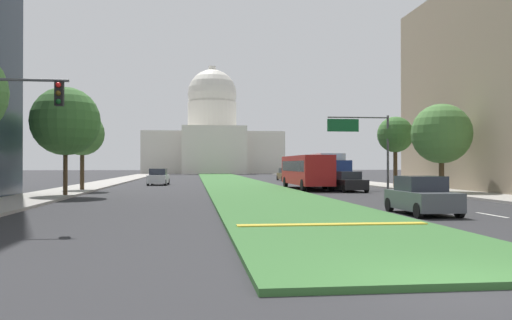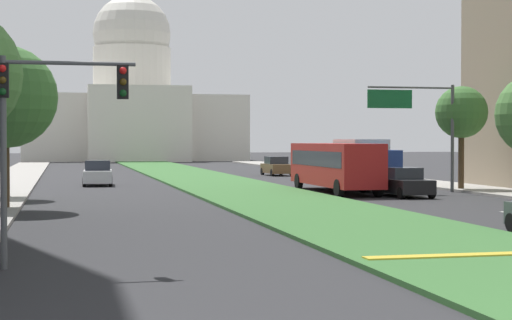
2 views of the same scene
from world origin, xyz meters
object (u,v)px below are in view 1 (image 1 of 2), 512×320
object	(u,v)px
street_tree_left_mid	(65,121)
street_tree_left_far	(82,134)
sedan_midblock	(348,182)
sedan_distant	(158,177)
box_truck_delivery	(330,170)
capitol_building	(212,140)
sedan_far_horizon	(286,175)
sedan_lead_stopped	(422,196)
street_tree_right_far	(395,135)
street_tree_right_mid	(441,134)
city_bus	(306,169)
overhead_guide_sign	(365,136)

from	to	relation	value
street_tree_left_mid	street_tree_left_far	xyz separation A→B (m)	(-0.48, 7.68, -0.40)
sedan_midblock	sedan_distant	xyz separation A→B (m)	(-16.13, 15.47, 0.05)
street_tree_left_mid	box_truck_delivery	world-z (taller)	street_tree_left_mid
capitol_building	sedan_far_horizon	bearing A→B (deg)	-82.94
sedan_lead_stopped	sedan_far_horizon	xyz separation A→B (m)	(2.57, 48.45, 0.01)
street_tree_right_far	sedan_far_horizon	size ratio (longest dim) A/B	1.53
street_tree_left_mid	street_tree_right_far	size ratio (longest dim) A/B	1.13
sedan_distant	capitol_building	bearing A→B (deg)	83.74
street_tree_left_far	sedan_lead_stopped	xyz separation A→B (m)	(18.91, -22.17, -3.89)
street_tree_right_mid	sedan_lead_stopped	world-z (taller)	street_tree_right_mid
sedan_midblock	street_tree_left_mid	bearing A→B (deg)	-166.80
street_tree_left_far	capitol_building	bearing A→B (deg)	81.29
street_tree_left_far	sedan_midblock	size ratio (longest dim) A/B	1.41
box_truck_delivery	city_bus	distance (m)	3.25
capitol_building	sedan_lead_stopped	size ratio (longest dim) A/B	8.14
overhead_guide_sign	city_bus	world-z (taller)	overhead_guide_sign
street_tree_left_far	sedan_far_horizon	distance (m)	34.16
capitol_building	sedan_distant	bearing A→B (deg)	-96.26
sedan_lead_stopped	sedan_midblock	bearing A→B (deg)	82.65
street_tree_right_mid	street_tree_right_far	distance (m)	8.07
street_tree_left_mid	street_tree_right_mid	size ratio (longest dim) A/B	1.09
street_tree_left_far	sedan_far_horizon	size ratio (longest dim) A/B	1.52
street_tree_right_far	capitol_building	bearing A→B (deg)	98.66
overhead_guide_sign	street_tree_right_far	world-z (taller)	street_tree_right_far
overhead_guide_sign	street_tree_right_far	xyz separation A→B (m)	(3.15, 1.01, 0.20)
street_tree_right_mid	city_bus	distance (m)	12.24
sedan_lead_stopped	street_tree_left_far	bearing A→B (deg)	130.46
sedan_distant	street_tree_right_mid	bearing A→B (deg)	-40.99
city_bus	capitol_building	bearing A→B (deg)	93.42
sedan_distant	overhead_guide_sign	bearing A→B (deg)	-33.29
sedan_far_horizon	city_bus	xyz separation A→B (m)	(-2.57, -24.54, 0.97)
overhead_guide_sign	street_tree_left_far	xyz separation A→B (m)	(-23.91, -0.47, 0.03)
sedan_far_horizon	street_tree_left_far	bearing A→B (deg)	-129.27
overhead_guide_sign	sedan_distant	xyz separation A→B (m)	(-18.63, 12.24, -3.83)
overhead_guide_sign	city_bus	bearing A→B (deg)	165.76
overhead_guide_sign	sedan_midblock	world-z (taller)	overhead_guide_sign
street_tree_right_far	overhead_guide_sign	bearing A→B (deg)	-162.26
capitol_building	sedan_midblock	xyz separation A→B (m)	(7.74, -92.07, -7.65)
sedan_far_horizon	capitol_building	bearing A→B (deg)	97.06
street_tree_right_far	sedan_far_horizon	world-z (taller)	street_tree_right_far
street_tree_right_mid	street_tree_right_far	bearing A→B (deg)	92.94
overhead_guide_sign	sedan_midblock	size ratio (longest dim) A/B	1.41
capitol_building	sedan_lead_stopped	world-z (taller)	capitol_building
street_tree_left_far	street_tree_right_far	world-z (taller)	street_tree_right_far
street_tree_left_mid	city_bus	xyz separation A→B (m)	(18.44, 9.42, -3.30)
sedan_midblock	city_bus	world-z (taller)	city_bus
capitol_building	sedan_distant	distance (m)	77.43
sedan_distant	box_truck_delivery	bearing A→B (deg)	-29.14
sedan_midblock	sedan_far_horizon	distance (m)	29.05
capitol_building	box_truck_delivery	size ratio (longest dim) A/B	5.23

